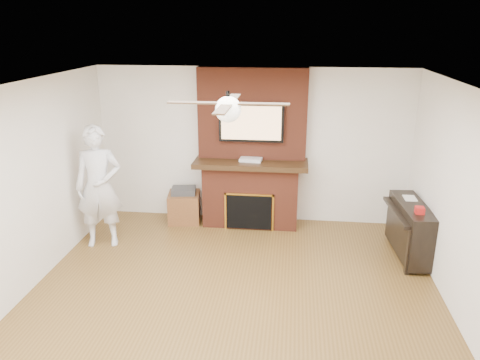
# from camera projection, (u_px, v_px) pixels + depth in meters

# --- Properties ---
(room_shell) EXTENTS (5.36, 5.86, 2.86)m
(room_shell) POSITION_uv_depth(u_px,v_px,m) (229.00, 210.00, 4.95)
(room_shell) COLOR brown
(room_shell) RESTS_ON ground
(fireplace) EXTENTS (1.78, 0.64, 2.50)m
(fireplace) POSITION_uv_depth(u_px,v_px,m) (251.00, 165.00, 7.43)
(fireplace) COLOR maroon
(fireplace) RESTS_ON ground
(tv) EXTENTS (1.00, 0.08, 0.60)m
(tv) POSITION_uv_depth(u_px,v_px,m) (251.00, 123.00, 7.17)
(tv) COLOR black
(tv) RESTS_ON fireplace
(ceiling_fan) EXTENTS (1.21, 1.21, 0.31)m
(ceiling_fan) POSITION_uv_depth(u_px,v_px,m) (228.00, 108.00, 4.60)
(ceiling_fan) COLOR black
(ceiling_fan) RESTS_ON room_shell
(person) EXTENTS (0.75, 0.59, 1.80)m
(person) POSITION_uv_depth(u_px,v_px,m) (99.00, 187.00, 6.71)
(person) COLOR silver
(person) RESTS_ON ground
(side_table) EXTENTS (0.57, 0.57, 0.58)m
(side_table) POSITION_uv_depth(u_px,v_px,m) (184.00, 206.00, 7.72)
(side_table) COLOR brown
(side_table) RESTS_ON ground
(piano) EXTENTS (0.52, 1.21, 0.86)m
(piano) POSITION_uv_depth(u_px,v_px,m) (410.00, 229.00, 6.50)
(piano) COLOR black
(piano) RESTS_ON ground
(cable_box) EXTENTS (0.36, 0.23, 0.05)m
(cable_box) POSITION_uv_depth(u_px,v_px,m) (251.00, 160.00, 7.30)
(cable_box) COLOR silver
(cable_box) RESTS_ON fireplace
(candle_orange) EXTENTS (0.07, 0.07, 0.11)m
(candle_orange) POSITION_uv_depth(u_px,v_px,m) (235.00, 224.00, 7.52)
(candle_orange) COLOR orange
(candle_orange) RESTS_ON ground
(candle_green) EXTENTS (0.07, 0.07, 0.08)m
(candle_green) POSITION_uv_depth(u_px,v_px,m) (251.00, 224.00, 7.58)
(candle_green) COLOR #386C2B
(candle_green) RESTS_ON ground
(candle_cream) EXTENTS (0.09, 0.09, 0.12)m
(candle_cream) POSITION_uv_depth(u_px,v_px,m) (258.00, 225.00, 7.48)
(candle_cream) COLOR #FFEFCA
(candle_cream) RESTS_ON ground
(candle_blue) EXTENTS (0.06, 0.06, 0.09)m
(candle_blue) POSITION_uv_depth(u_px,v_px,m) (261.00, 225.00, 7.54)
(candle_blue) COLOR teal
(candle_blue) RESTS_ON ground
(candle_blue_extra) EXTENTS (0.06, 0.06, 0.09)m
(candle_blue_extra) POSITION_uv_depth(u_px,v_px,m) (252.00, 224.00, 7.55)
(candle_blue_extra) COLOR #3650A4
(candle_blue_extra) RESTS_ON ground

